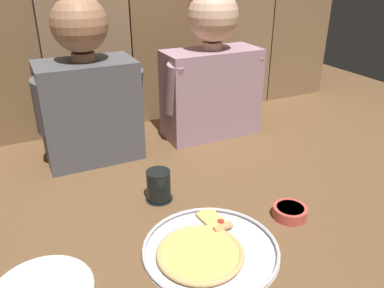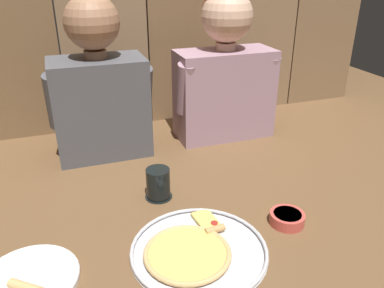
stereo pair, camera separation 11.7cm
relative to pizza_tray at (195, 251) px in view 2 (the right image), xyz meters
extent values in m
plane|color=brown|center=(0.12, 0.17, -0.01)|extent=(3.20, 3.20, 0.00)
cylinder|color=silver|center=(0.01, 0.00, -0.01)|extent=(0.36, 0.36, 0.01)
torus|color=silver|center=(0.01, 0.00, 0.00)|extent=(0.36, 0.36, 0.01)
cylinder|color=#B23823|center=(-0.02, -0.01, 0.00)|extent=(0.21, 0.21, 0.00)
cylinder|color=#EFC660|center=(-0.02, -0.01, 0.00)|extent=(0.21, 0.21, 0.01)
torus|color=tan|center=(-0.02, -0.01, 0.00)|extent=(0.22, 0.22, 0.01)
cube|color=#EFC660|center=(0.07, 0.10, 0.00)|extent=(0.06, 0.10, 0.01)
cylinder|color=tan|center=(0.08, 0.05, 0.01)|extent=(0.06, 0.02, 0.02)
cylinder|color=#A3281E|center=(0.09, 0.08, 0.01)|extent=(0.02, 0.02, 0.00)
cylinder|color=white|center=(-0.40, 0.04, 0.00)|extent=(0.23, 0.23, 0.01)
torus|color=white|center=(-0.40, 0.04, 0.00)|extent=(0.23, 0.23, 0.01)
cylinder|color=tan|center=(-0.40, 0.00, 0.01)|extent=(0.08, 0.07, 0.02)
cylinder|color=black|center=(-0.02, 0.29, -0.01)|extent=(0.09, 0.09, 0.01)
cylinder|color=black|center=(-0.02, 0.29, 0.04)|extent=(0.08, 0.08, 0.09)
cylinder|color=#CC4C42|center=(0.29, 0.03, 0.01)|extent=(0.10, 0.10, 0.03)
cylinder|color=#B23823|center=(0.29, 0.03, 0.02)|extent=(0.08, 0.08, 0.02)
cube|color=#4C4C51|center=(-0.14, 0.67, 0.17)|extent=(0.34, 0.21, 0.37)
cylinder|color=#9E7051|center=(-0.14, 0.67, 0.37)|extent=(0.08, 0.08, 0.03)
sphere|color=#9E7051|center=(-0.14, 0.67, 0.49)|extent=(0.19, 0.19, 0.19)
sphere|color=brown|center=(-0.14, 0.69, 0.50)|extent=(0.18, 0.18, 0.18)
cylinder|color=#4C4C51|center=(-0.29, 0.63, 0.23)|extent=(0.08, 0.12, 0.22)
cylinder|color=#4C4C51|center=(0.02, 0.63, 0.23)|extent=(0.08, 0.13, 0.22)
cube|color=gray|center=(0.37, 0.67, 0.17)|extent=(0.40, 0.18, 0.36)
cylinder|color=#DBAD8E|center=(0.37, 0.67, 0.37)|extent=(0.08, 0.08, 0.03)
sphere|color=#DBAD8E|center=(0.37, 0.67, 0.48)|extent=(0.20, 0.20, 0.20)
sphere|color=brown|center=(0.37, 0.69, 0.50)|extent=(0.18, 0.18, 0.18)
cylinder|color=gray|center=(0.19, 0.63, 0.23)|extent=(0.08, 0.11, 0.21)
cylinder|color=gray|center=(0.55, 0.63, 0.23)|extent=(0.08, 0.11, 0.21)
camera|label=1|loc=(-0.37, -0.69, 0.67)|focal=36.15mm
camera|label=2|loc=(-0.27, -0.73, 0.67)|focal=36.15mm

